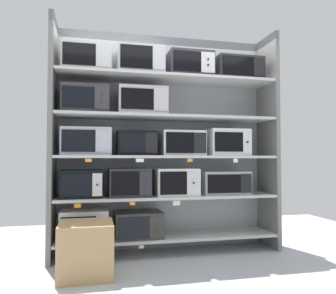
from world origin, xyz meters
The scene contains 35 objects.
ground centered at (0.00, -1.00, -0.01)m, with size 6.49×6.00×0.02m, color #B2B7BC.
back_panel centered at (0.00, 0.27, 1.30)m, with size 2.69×0.04×2.60m, color #9EA3A8.
upright_left centered at (-1.28, 0.00, 1.30)m, with size 0.05×0.49×2.60m, color slate.
upright_right centered at (1.28, 0.00, 1.30)m, with size 0.05×0.49×2.60m, color slate.
shelf_0 centered at (0.00, 0.00, 0.18)m, with size 2.49×0.49×0.03m, color beige.
microwave_0 centered at (-0.93, 0.00, 0.36)m, with size 0.51×0.36×0.32m.
microwave_1 centered at (-0.34, 0.00, 0.34)m, with size 0.52×0.42×0.28m.
price_tag_0 centered at (-0.98, -0.25, 0.14)m, with size 0.06×0.00×0.04m, color orange.
price_tag_1 centered at (-0.34, -0.25, 0.15)m, with size 0.05×0.00×0.03m, color beige.
shelf_1 centered at (0.00, 0.00, 0.64)m, with size 2.49×0.49×0.03m, color beige.
microwave_2 centered at (-0.96, 0.00, 0.80)m, with size 0.44×0.39×0.30m.
microwave_3 centered at (-0.45, 0.00, 0.81)m, with size 0.46×0.41×0.31m.
microwave_4 centered at (0.09, 0.00, 0.81)m, with size 0.48×0.43×0.31m.
microwave_5 centered at (0.68, 0.00, 0.79)m, with size 0.57×0.37×0.27m.
price_tag_2 centered at (-1.00, -0.25, 0.60)m, with size 0.07×0.00×0.04m, color orange.
price_tag_3 centered at (-0.44, -0.25, 0.60)m, with size 0.06×0.00×0.03m, color orange.
price_tag_4 centered at (0.04, -0.25, 0.60)m, with size 0.08×0.00×0.05m, color beige.
shelf_2 centered at (0.00, 0.00, 1.10)m, with size 2.49×0.49×0.03m, color beige.
microwave_6 centered at (-0.92, 0.00, 1.26)m, with size 0.53×0.35×0.30m.
microwave_7 centered at (-0.37, 0.00, 1.25)m, with size 0.43×0.36×0.28m.
microwave_8 centered at (0.16, 0.00, 1.25)m, with size 0.50×0.39×0.29m.
microwave_9 centered at (0.72, 0.00, 1.27)m, with size 0.48×0.43×0.31m.
price_tag_5 centered at (-0.89, -0.25, 1.06)m, with size 0.06×0.00×0.04m, color orange.
price_tag_6 centered at (-0.36, -0.25, 1.06)m, with size 0.09×0.00×0.04m, color white.
price_tag_7 centered at (0.19, -0.25, 1.06)m, with size 0.06×0.00×0.03m, color orange.
price_tag_8 centered at (0.73, -0.25, 1.06)m, with size 0.05×0.00×0.04m, color white.
shelf_3 centered at (0.00, 0.00, 1.55)m, with size 2.49×0.49×0.03m, color beige.
microwave_10 centered at (-0.93, 0.00, 1.72)m, with size 0.51×0.36×0.31m.
microwave_11 centered at (-0.31, 0.00, 1.73)m, with size 0.55×0.39×0.31m.
shelf_4 centered at (0.00, 0.00, 2.01)m, with size 2.49×0.49×0.03m, color beige.
microwave_12 centered at (-0.92, 0.00, 2.18)m, with size 0.53×0.38×0.30m.
microwave_13 centered at (-0.33, 0.00, 2.18)m, with size 0.52×0.41×0.31m.
microwave_14 centered at (0.25, 0.00, 2.17)m, with size 0.52×0.42×0.29m.
microwave_15 centered at (0.86, 0.00, 2.16)m, with size 0.57×0.40×0.28m.
shipping_carton centered at (-0.90, -0.58, 0.24)m, with size 0.49×0.49×0.49m, color tan.
Camera 1 is at (-0.84, -3.75, 1.07)m, focal length 35.59 mm.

